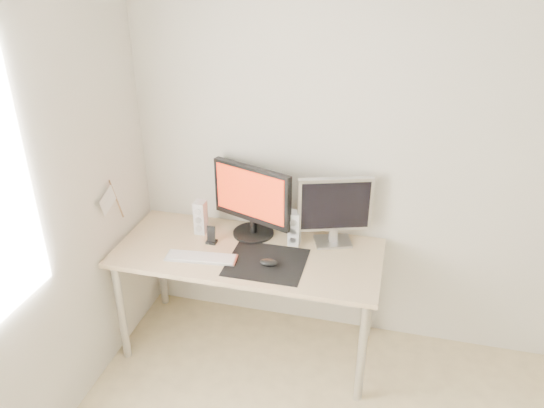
{
  "coord_description": "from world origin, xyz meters",
  "views": [
    {
      "loc": [
        -0.12,
        -1.23,
        2.42
      ],
      "look_at": [
        -0.81,
        1.49,
        1.01
      ],
      "focal_mm": 35.0,
      "sensor_mm": 36.0,
      "label": 1
    }
  ],
  "objects_px": {
    "phone_dock": "(211,238)",
    "speaker_right": "(294,228)",
    "second_monitor": "(335,208)",
    "main_monitor": "(252,199)",
    "speaker_left": "(201,217)",
    "mouse": "(268,262)",
    "keyboard": "(201,257)",
    "desk": "(248,262)"
  },
  "relations": [
    {
      "from": "mouse",
      "to": "desk",
      "type": "distance_m",
      "value": 0.23
    },
    {
      "from": "mouse",
      "to": "keyboard",
      "type": "relative_size",
      "value": 0.24
    },
    {
      "from": "speaker_left",
      "to": "phone_dock",
      "type": "xyz_separation_m",
      "value": [
        0.11,
        -0.11,
        -0.07
      ]
    },
    {
      "from": "desk",
      "to": "keyboard",
      "type": "xyz_separation_m",
      "value": [
        -0.24,
        -0.15,
        0.09
      ]
    },
    {
      "from": "second_monitor",
      "to": "phone_dock",
      "type": "xyz_separation_m",
      "value": [
        -0.73,
        -0.18,
        -0.21
      ]
    },
    {
      "from": "desk",
      "to": "speaker_right",
      "type": "relative_size",
      "value": 7.37
    },
    {
      "from": "phone_dock",
      "to": "second_monitor",
      "type": "bearing_deg",
      "value": 14.26
    },
    {
      "from": "mouse",
      "to": "desk",
      "type": "relative_size",
      "value": 0.07
    },
    {
      "from": "speaker_right",
      "to": "keyboard",
      "type": "xyz_separation_m",
      "value": [
        -0.5,
        -0.3,
        -0.1
      ]
    },
    {
      "from": "main_monitor",
      "to": "speaker_left",
      "type": "height_order",
      "value": "main_monitor"
    },
    {
      "from": "desk",
      "to": "phone_dock",
      "type": "distance_m",
      "value": 0.27
    },
    {
      "from": "desk",
      "to": "keyboard",
      "type": "bearing_deg",
      "value": -148.38
    },
    {
      "from": "mouse",
      "to": "second_monitor",
      "type": "bearing_deg",
      "value": 47.14
    },
    {
      "from": "speaker_right",
      "to": "second_monitor",
      "type": "bearing_deg",
      "value": 16.83
    },
    {
      "from": "second_monitor",
      "to": "phone_dock",
      "type": "distance_m",
      "value": 0.78
    },
    {
      "from": "speaker_left",
      "to": "main_monitor",
      "type": "bearing_deg",
      "value": 9.11
    },
    {
      "from": "speaker_left",
      "to": "keyboard",
      "type": "bearing_deg",
      "value": -69.51
    },
    {
      "from": "keyboard",
      "to": "phone_dock",
      "type": "xyz_separation_m",
      "value": [
        -0.0,
        0.18,
        0.03
      ]
    },
    {
      "from": "second_monitor",
      "to": "speaker_left",
      "type": "relative_size",
      "value": 2.02
    },
    {
      "from": "mouse",
      "to": "speaker_left",
      "type": "relative_size",
      "value": 0.48
    },
    {
      "from": "second_monitor",
      "to": "speaker_right",
      "type": "bearing_deg",
      "value": -163.17
    },
    {
      "from": "mouse",
      "to": "main_monitor",
      "type": "xyz_separation_m",
      "value": [
        -0.19,
        0.32,
        0.23
      ]
    },
    {
      "from": "desk",
      "to": "main_monitor",
      "type": "distance_m",
      "value": 0.39
    },
    {
      "from": "second_monitor",
      "to": "speaker_right",
      "type": "height_order",
      "value": "second_monitor"
    },
    {
      "from": "main_monitor",
      "to": "phone_dock",
      "type": "xyz_separation_m",
      "value": [
        -0.22,
        -0.16,
        -0.22
      ]
    },
    {
      "from": "mouse",
      "to": "keyboard",
      "type": "bearing_deg",
      "value": -176.75
    },
    {
      "from": "desk",
      "to": "speaker_left",
      "type": "bearing_deg",
      "value": 157.77
    },
    {
      "from": "mouse",
      "to": "second_monitor",
      "type": "distance_m",
      "value": 0.52
    },
    {
      "from": "second_monitor",
      "to": "main_monitor",
      "type": "bearing_deg",
      "value": -177.24
    },
    {
      "from": "second_monitor",
      "to": "phone_dock",
      "type": "height_order",
      "value": "second_monitor"
    },
    {
      "from": "speaker_left",
      "to": "phone_dock",
      "type": "bearing_deg",
      "value": -45.26
    },
    {
      "from": "speaker_left",
      "to": "phone_dock",
      "type": "height_order",
      "value": "speaker_left"
    },
    {
      "from": "second_monitor",
      "to": "speaker_left",
      "type": "bearing_deg",
      "value": -174.75
    },
    {
      "from": "speaker_right",
      "to": "mouse",
      "type": "bearing_deg",
      "value": -108.38
    },
    {
      "from": "mouse",
      "to": "keyboard",
      "type": "height_order",
      "value": "mouse"
    },
    {
      "from": "mouse",
      "to": "main_monitor",
      "type": "relative_size",
      "value": 0.2
    },
    {
      "from": "mouse",
      "to": "desk",
      "type": "bearing_deg",
      "value": 141.9
    },
    {
      "from": "desk",
      "to": "mouse",
      "type": "bearing_deg",
      "value": -38.1
    },
    {
      "from": "phone_dock",
      "to": "speaker_right",
      "type": "bearing_deg",
      "value": 13.05
    },
    {
      "from": "mouse",
      "to": "second_monitor",
      "type": "height_order",
      "value": "second_monitor"
    },
    {
      "from": "speaker_left",
      "to": "keyboard",
      "type": "relative_size",
      "value": 0.51
    },
    {
      "from": "desk",
      "to": "phone_dock",
      "type": "bearing_deg",
      "value": 171.71
    }
  ]
}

